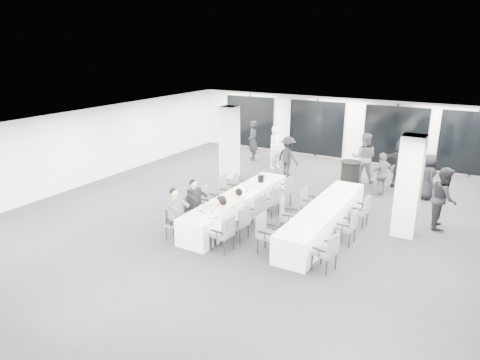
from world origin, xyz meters
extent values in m
cube|color=#232328|center=(0.00, 0.00, -0.01)|extent=(14.00, 16.00, 0.02)
cube|color=silver|center=(0.00, 0.00, 2.81)|extent=(14.00, 16.00, 0.02)
cube|color=silver|center=(-7.01, 0.00, 1.40)|extent=(0.02, 16.00, 2.80)
cube|color=silver|center=(0.00, 8.01, 1.40)|extent=(14.00, 0.02, 2.80)
cube|color=black|center=(0.00, 7.94, 1.35)|extent=(13.60, 0.06, 2.50)
cube|color=silver|center=(-2.80, 3.20, 1.40)|extent=(0.60, 0.60, 2.80)
cube|color=silver|center=(4.20, 1.00, 1.40)|extent=(0.60, 0.60, 2.80)
cube|color=white|center=(-0.38, -0.30, 0.38)|extent=(0.90, 5.00, 0.75)
cube|color=white|center=(2.21, 0.05, 0.38)|extent=(0.90, 5.00, 0.75)
cylinder|color=black|center=(1.76, 4.10, 0.51)|extent=(0.65, 0.65, 1.02)
cylinder|color=black|center=(1.76, 4.10, 1.02)|extent=(0.74, 0.74, 0.02)
cube|color=#4E5156|center=(-1.13, -2.38, 0.41)|extent=(0.48, 0.49, 0.07)
cube|color=#4E5156|center=(-1.33, -2.41, 0.66)|extent=(0.11, 0.43, 0.42)
cylinder|color=black|center=(-1.33, -2.22, 0.19)|extent=(0.03, 0.03, 0.38)
cylinder|color=black|center=(-1.28, -2.59, 0.19)|extent=(0.03, 0.03, 0.38)
cylinder|color=black|center=(-0.97, -2.17, 0.19)|extent=(0.03, 0.03, 0.38)
cylinder|color=black|center=(-0.92, -2.54, 0.19)|extent=(0.03, 0.03, 0.38)
cube|color=black|center=(-1.16, -2.15, 0.57)|extent=(0.31, 0.08, 0.04)
cube|color=black|center=(-1.10, -2.61, 0.57)|extent=(0.31, 0.08, 0.04)
cube|color=#4E5156|center=(-1.13, -1.51, 0.44)|extent=(0.50, 0.52, 0.08)
cube|color=#4E5156|center=(-1.34, -1.53, 0.71)|extent=(0.11, 0.46, 0.45)
cylinder|color=black|center=(-1.34, -1.33, 0.20)|extent=(0.04, 0.04, 0.40)
cylinder|color=black|center=(-1.30, -1.72, 0.20)|extent=(0.04, 0.04, 0.40)
cylinder|color=black|center=(-0.95, -1.29, 0.20)|extent=(0.04, 0.04, 0.40)
cylinder|color=black|center=(-0.91, -1.68, 0.20)|extent=(0.04, 0.04, 0.40)
cube|color=black|center=(-1.15, -1.26, 0.61)|extent=(0.34, 0.07, 0.04)
cube|color=black|center=(-1.10, -1.75, 0.61)|extent=(0.34, 0.07, 0.04)
cube|color=#4E5156|center=(-1.13, -0.64, 0.46)|extent=(0.54, 0.56, 0.08)
cube|color=#4E5156|center=(-1.35, -0.67, 0.74)|extent=(0.13, 0.47, 0.47)
cylinder|color=black|center=(-1.36, -0.47, 0.21)|extent=(0.04, 0.04, 0.42)
cylinder|color=black|center=(-1.30, -0.87, 0.21)|extent=(0.04, 0.04, 0.42)
cylinder|color=black|center=(-0.96, -0.40, 0.21)|extent=(0.04, 0.04, 0.42)
cylinder|color=black|center=(-0.89, -0.81, 0.21)|extent=(0.04, 0.04, 0.42)
cube|color=black|center=(-1.17, -0.39, 0.63)|extent=(0.35, 0.09, 0.04)
cube|color=black|center=(-1.09, -0.89, 0.63)|extent=(0.35, 0.09, 0.04)
cube|color=#4E5156|center=(-1.13, 0.40, 0.47)|extent=(0.52, 0.53, 0.08)
cube|color=#4E5156|center=(-1.36, 0.38, 0.75)|extent=(0.10, 0.48, 0.48)
cylinder|color=black|center=(-1.35, 0.59, 0.21)|extent=(0.04, 0.04, 0.43)
cylinder|color=black|center=(-1.32, 0.18, 0.21)|extent=(0.04, 0.04, 0.43)
cylinder|color=black|center=(-0.93, 0.62, 0.21)|extent=(0.04, 0.04, 0.43)
cylinder|color=black|center=(-0.90, 0.20, 0.21)|extent=(0.04, 0.04, 0.43)
cube|color=black|center=(-1.15, 0.66, 0.65)|extent=(0.36, 0.07, 0.04)
cube|color=black|center=(-1.11, 0.14, 0.65)|extent=(0.36, 0.07, 0.04)
cube|color=#4E5156|center=(-1.13, 1.24, 0.41)|extent=(0.50, 0.52, 0.07)
cube|color=#4E5156|center=(-1.32, 1.19, 0.66)|extent=(0.14, 0.42, 0.42)
cylinder|color=black|center=(-1.34, 1.38, 0.19)|extent=(0.03, 0.03, 0.38)
cylinder|color=black|center=(-1.27, 1.02, 0.19)|extent=(0.03, 0.03, 0.38)
cylinder|color=black|center=(-0.98, 1.45, 0.19)|extent=(0.03, 0.03, 0.38)
cylinder|color=black|center=(-0.91, 1.09, 0.19)|extent=(0.03, 0.03, 0.38)
cube|color=black|center=(-1.17, 1.46, 0.57)|extent=(0.31, 0.10, 0.04)
cube|color=black|center=(-1.08, 1.01, 0.57)|extent=(0.31, 0.10, 0.04)
cube|color=#4E5156|center=(0.37, -2.36, 0.45)|extent=(0.49, 0.51, 0.08)
cube|color=#4E5156|center=(0.59, -2.38, 0.72)|extent=(0.09, 0.46, 0.46)
cylinder|color=black|center=(0.56, -2.58, 0.21)|extent=(0.04, 0.04, 0.41)
cylinder|color=black|center=(0.59, -2.18, 0.21)|extent=(0.04, 0.04, 0.41)
cylinder|color=black|center=(0.16, -2.55, 0.21)|extent=(0.04, 0.04, 0.41)
cylinder|color=black|center=(0.19, -2.15, 0.21)|extent=(0.04, 0.04, 0.41)
cube|color=black|center=(0.35, -2.61, 0.62)|extent=(0.34, 0.06, 0.04)
cube|color=black|center=(0.39, -2.11, 0.62)|extent=(0.34, 0.06, 0.04)
cube|color=#4E5156|center=(0.37, -1.57, 0.44)|extent=(0.49, 0.51, 0.08)
cube|color=#4E5156|center=(0.59, -1.58, 0.70)|extent=(0.10, 0.45, 0.45)
cylinder|color=black|center=(0.55, -1.78, 0.20)|extent=(0.04, 0.04, 0.40)
cylinder|color=black|center=(0.58, -1.39, 0.20)|extent=(0.04, 0.04, 0.40)
cylinder|color=black|center=(0.16, -1.74, 0.20)|extent=(0.04, 0.04, 0.40)
cylinder|color=black|center=(0.20, -1.35, 0.20)|extent=(0.04, 0.04, 0.40)
cube|color=black|center=(0.35, -1.81, 0.60)|extent=(0.33, 0.07, 0.04)
cube|color=black|center=(0.40, -1.32, 0.60)|extent=(0.33, 0.07, 0.04)
cube|color=#4E5156|center=(0.37, -0.66, 0.48)|extent=(0.55, 0.57, 0.08)
cube|color=#4E5156|center=(0.60, -0.70, 0.76)|extent=(0.13, 0.49, 0.49)
cylinder|color=black|center=(0.55, -0.90, 0.22)|extent=(0.04, 0.04, 0.43)
cylinder|color=black|center=(0.61, -0.48, 0.22)|extent=(0.04, 0.04, 0.43)
cylinder|color=black|center=(0.13, -0.84, 0.22)|extent=(0.04, 0.04, 0.43)
cylinder|color=black|center=(0.19, -0.42, 0.22)|extent=(0.04, 0.04, 0.43)
cube|color=black|center=(0.34, -0.93, 0.66)|extent=(0.36, 0.09, 0.04)
cube|color=black|center=(0.41, -0.40, 0.66)|extent=(0.36, 0.09, 0.04)
cube|color=#4E5156|center=(0.37, 0.37, 0.44)|extent=(0.52, 0.53, 0.08)
cube|color=#4E5156|center=(0.59, 0.34, 0.71)|extent=(0.13, 0.46, 0.45)
cylinder|color=black|center=(0.54, 0.15, 0.20)|extent=(0.04, 0.04, 0.40)
cylinder|color=black|center=(0.60, 0.54, 0.20)|extent=(0.04, 0.04, 0.40)
cylinder|color=black|center=(0.15, 0.20, 0.20)|extent=(0.04, 0.04, 0.40)
cylinder|color=black|center=(0.21, 0.59, 0.20)|extent=(0.04, 0.04, 0.40)
cube|color=black|center=(0.34, 0.13, 0.61)|extent=(0.34, 0.09, 0.04)
cube|color=black|center=(0.41, 0.61, 0.61)|extent=(0.34, 0.09, 0.04)
cube|color=#4E5156|center=(0.37, 1.21, 0.49)|extent=(0.55, 0.56, 0.09)
cube|color=#4E5156|center=(0.61, 1.19, 0.78)|extent=(0.11, 0.50, 0.50)
cylinder|color=black|center=(0.57, 0.97, 0.22)|extent=(0.04, 0.04, 0.45)
cylinder|color=black|center=(0.61, 1.41, 0.22)|extent=(0.04, 0.04, 0.45)
cylinder|color=black|center=(0.14, 1.01, 0.22)|extent=(0.04, 0.04, 0.45)
cylinder|color=black|center=(0.18, 1.45, 0.22)|extent=(0.04, 0.04, 0.45)
cube|color=black|center=(0.35, 0.94, 0.67)|extent=(0.37, 0.08, 0.04)
cube|color=black|center=(0.40, 1.48, 0.67)|extent=(0.37, 0.08, 0.04)
cube|color=#4E5156|center=(1.46, -1.89, 0.47)|extent=(0.49, 0.51, 0.08)
cube|color=#4E5156|center=(1.22, -1.88, 0.76)|extent=(0.07, 0.48, 0.48)
cylinder|color=black|center=(1.25, -1.67, 0.22)|extent=(0.04, 0.04, 0.43)
cylinder|color=black|center=(1.24, -2.10, 0.22)|extent=(0.04, 0.04, 0.43)
cylinder|color=black|center=(1.67, -1.68, 0.22)|extent=(0.04, 0.04, 0.43)
cylinder|color=black|center=(1.67, -2.10, 0.22)|extent=(0.04, 0.04, 0.43)
cube|color=black|center=(1.46, -1.62, 0.65)|extent=(0.36, 0.04, 0.04)
cube|color=black|center=(1.45, -2.15, 0.65)|extent=(0.36, 0.04, 0.04)
cube|color=#4E5156|center=(1.46, -0.58, 0.47)|extent=(0.59, 0.60, 0.08)
cube|color=#4E5156|center=(1.23, -0.63, 0.75)|extent=(0.18, 0.48, 0.48)
cylinder|color=black|center=(1.20, -0.43, 0.21)|extent=(0.04, 0.04, 0.43)
cylinder|color=black|center=(1.30, -0.83, 0.21)|extent=(0.04, 0.04, 0.43)
cylinder|color=black|center=(1.61, -0.32, 0.21)|extent=(0.04, 0.04, 0.43)
cylinder|color=black|center=(1.71, -0.73, 0.21)|extent=(0.04, 0.04, 0.43)
cube|color=black|center=(1.39, -0.32, 0.65)|extent=(0.35, 0.13, 0.04)
cube|color=black|center=(1.52, -0.83, 0.65)|extent=(0.35, 0.13, 0.04)
cube|color=#4E5156|center=(1.46, 0.91, 0.41)|extent=(0.45, 0.47, 0.07)
cube|color=#4E5156|center=(1.25, 0.93, 0.66)|extent=(0.08, 0.43, 0.42)
cylinder|color=black|center=(1.28, 1.11, 0.19)|extent=(0.03, 0.03, 0.38)
cylinder|color=black|center=(1.26, 0.74, 0.19)|extent=(0.03, 0.03, 0.38)
cylinder|color=black|center=(1.65, 1.09, 0.19)|extent=(0.03, 0.03, 0.38)
cylinder|color=black|center=(1.63, 0.72, 0.19)|extent=(0.03, 0.03, 0.38)
cube|color=black|center=(1.47, 1.14, 0.57)|extent=(0.31, 0.06, 0.04)
cube|color=black|center=(1.44, 0.68, 0.57)|extent=(0.31, 0.06, 0.04)
cube|color=#4E5156|center=(2.96, -2.03, 0.45)|extent=(0.55, 0.57, 0.08)
cube|color=#4E5156|center=(3.17, -2.07, 0.71)|extent=(0.16, 0.46, 0.46)
cylinder|color=black|center=(3.10, -2.26, 0.20)|extent=(0.04, 0.04, 0.41)
cylinder|color=black|center=(3.19, -1.88, 0.20)|extent=(0.04, 0.04, 0.41)
cylinder|color=black|center=(2.72, -2.18, 0.20)|extent=(0.04, 0.04, 0.41)
cylinder|color=black|center=(2.81, -1.79, 0.20)|extent=(0.04, 0.04, 0.41)
cube|color=black|center=(2.90, -2.27, 0.62)|extent=(0.34, 0.11, 0.04)
cube|color=black|center=(3.01, -1.78, 0.62)|extent=(0.34, 0.11, 0.04)
cube|color=#4E5156|center=(2.96, -0.37, 0.44)|extent=(0.48, 0.50, 0.08)
cube|color=#4E5156|center=(3.17, -0.38, 0.70)|extent=(0.09, 0.45, 0.45)
cylinder|color=black|center=(3.14, -0.58, 0.20)|extent=(0.04, 0.04, 0.40)
cylinder|color=black|center=(3.16, -0.19, 0.20)|extent=(0.04, 0.04, 0.40)
cylinder|color=black|center=(2.75, -0.55, 0.20)|extent=(0.04, 0.04, 0.40)
cylinder|color=black|center=(2.78, -0.16, 0.20)|extent=(0.04, 0.04, 0.40)
cube|color=black|center=(2.94, -0.61, 0.60)|extent=(0.33, 0.06, 0.04)
cube|color=black|center=(2.97, -0.13, 0.60)|extent=(0.33, 0.06, 0.04)
cube|color=#4E5156|center=(2.96, 0.94, 0.43)|extent=(0.47, 0.49, 0.08)
cube|color=#4E5156|center=(3.17, 0.93, 0.70)|extent=(0.08, 0.45, 0.44)
cylinder|color=black|center=(3.14, 0.74, 0.20)|extent=(0.03, 0.03, 0.40)
cylinder|color=black|center=(3.16, 1.12, 0.20)|extent=(0.03, 0.03, 0.40)
cylinder|color=black|center=(2.75, 0.76, 0.20)|extent=(0.03, 0.03, 0.40)
cylinder|color=black|center=(2.77, 1.15, 0.20)|extent=(0.03, 0.03, 0.40)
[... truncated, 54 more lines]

